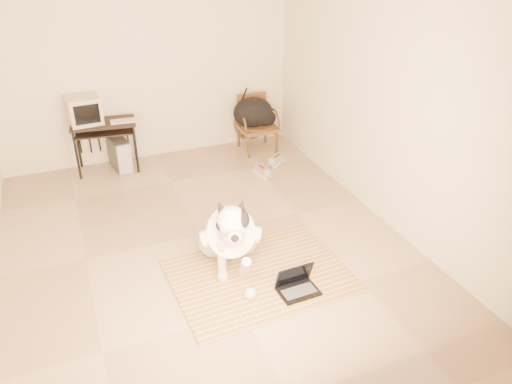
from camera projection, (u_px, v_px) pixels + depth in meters
floor at (199, 235)px, 5.35m from camera, size 4.50×4.50×0.00m
wall_back at (145, 60)px, 6.53m from camera, size 4.50×0.00×4.50m
wall_front at (297, 239)px, 2.87m from camera, size 4.50×0.00×4.50m
wall_right at (372, 91)px, 5.36m from camera, size 0.00×4.50×4.50m
rug at (259, 275)px, 4.72m from camera, size 1.67×1.30×0.02m
dog at (230, 234)px, 4.71m from camera, size 0.62×1.24×0.89m
laptop at (297, 285)px, 4.49m from camera, size 0.37×0.27×0.25m
computer_desk at (104, 129)px, 6.46m from camera, size 0.86×0.54×0.68m
crt_monitor at (84, 110)px, 6.31m from camera, size 0.42×0.41×0.35m
desk_keyboard at (126, 121)px, 6.43m from camera, size 0.39×0.17×0.02m
pc_tower at (120, 154)px, 6.67m from camera, size 0.26×0.48×0.43m
rattan_chair at (256, 123)px, 7.17m from camera, size 0.52×0.50×0.78m
backpack at (255, 113)px, 7.08m from camera, size 0.61×0.47×0.42m
sneaker_left at (262, 171)px, 6.60m from camera, size 0.16×0.30×0.10m
sneaker_right at (276, 160)px, 6.90m from camera, size 0.30×0.27×0.10m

